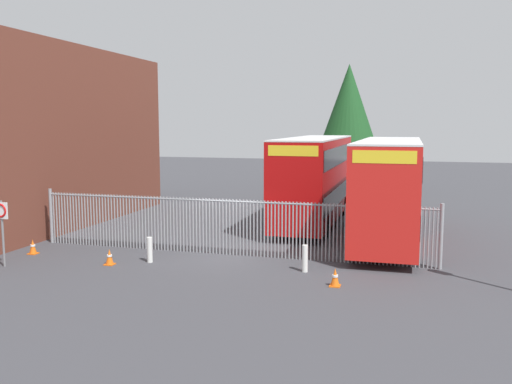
# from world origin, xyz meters

# --- Properties ---
(ground_plane) EXTENTS (100.00, 100.00, 0.00)m
(ground_plane) POSITION_xyz_m (0.00, 8.00, 0.00)
(ground_plane) COLOR #3D3D42
(depot_building_brick) EXTENTS (6.46, 17.23, 8.89)m
(depot_building_brick) POSITION_xyz_m (-11.83, 3.18, 4.44)
(depot_building_brick) COLOR brown
(depot_building_brick) RESTS_ON ground
(palisade_fence) EXTENTS (16.09, 0.14, 2.35)m
(palisade_fence) POSITION_xyz_m (-0.07, 0.00, 1.18)
(palisade_fence) COLOR gray
(palisade_fence) RESTS_ON ground
(double_decker_bus_near_gate) EXTENTS (2.54, 10.81, 4.42)m
(double_decker_bus_near_gate) POSITION_xyz_m (5.92, 4.35, 2.42)
(double_decker_bus_near_gate) COLOR red
(double_decker_bus_near_gate) RESTS_ON ground
(double_decker_bus_behind_fence_left) EXTENTS (2.54, 10.81, 4.42)m
(double_decker_bus_behind_fence_left) POSITION_xyz_m (2.08, 7.66, 2.42)
(double_decker_bus_behind_fence_left) COLOR #B70C0C
(double_decker_bus_behind_fence_left) RESTS_ON ground
(bollard_near_left) EXTENTS (0.20, 0.20, 0.95)m
(bollard_near_left) POSITION_xyz_m (-2.41, -1.94, 0.47)
(bollard_near_left) COLOR silver
(bollard_near_left) RESTS_ON ground
(bollard_center_front) EXTENTS (0.20, 0.20, 0.95)m
(bollard_center_front) POSITION_xyz_m (3.37, -1.66, 0.47)
(bollard_center_front) COLOR silver
(bollard_center_front) RESTS_ON ground
(traffic_cone_by_gate) EXTENTS (0.34, 0.34, 0.59)m
(traffic_cone_by_gate) POSITION_xyz_m (-7.46, -2.01, 0.29)
(traffic_cone_by_gate) COLOR orange
(traffic_cone_by_gate) RESTS_ON ground
(traffic_cone_mid_forecourt) EXTENTS (0.34, 0.34, 0.59)m
(traffic_cone_mid_forecourt) POSITION_xyz_m (-3.66, -2.67, 0.29)
(traffic_cone_mid_forecourt) COLOR orange
(traffic_cone_mid_forecourt) RESTS_ON ground
(traffic_cone_near_kerb) EXTENTS (0.34, 0.34, 0.59)m
(traffic_cone_near_kerb) POSITION_xyz_m (4.61, -3.08, 0.29)
(traffic_cone_near_kerb) COLOR orange
(traffic_cone_near_kerb) RESTS_ON ground
(speed_limit_sign_post) EXTENTS (0.60, 0.14, 2.40)m
(speed_limit_sign_post) POSITION_xyz_m (-7.19, -3.94, 1.78)
(speed_limit_sign_post) COLOR slate
(speed_limit_sign_post) RESTS_ON ground
(tree_tall_back) EXTENTS (4.84, 4.84, 9.66)m
(tree_tall_back) POSITION_xyz_m (2.08, 22.75, 6.19)
(tree_tall_back) COLOR #4C3823
(tree_tall_back) RESTS_ON ground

